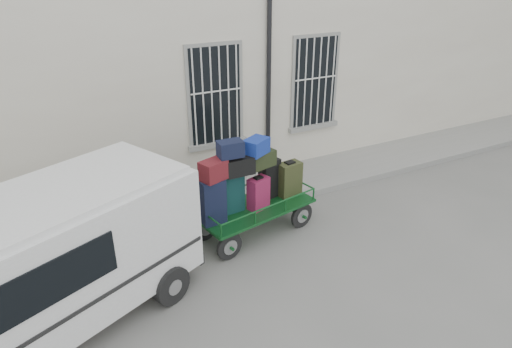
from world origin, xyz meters
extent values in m
plane|color=slate|center=(0.00, 0.00, 0.00)|extent=(80.00, 80.00, 0.00)
cube|color=beige|center=(0.00, 5.50, 3.00)|extent=(24.00, 5.00, 6.00)
cylinder|color=black|center=(0.95, 2.92, 2.80)|extent=(0.11, 0.11, 5.60)
cube|color=black|center=(-0.40, 2.98, 2.25)|extent=(1.20, 0.08, 2.20)
cube|color=gray|center=(-0.40, 2.96, 1.09)|extent=(1.45, 0.22, 0.12)
cube|color=black|center=(2.30, 2.98, 2.25)|extent=(1.20, 0.08, 2.20)
cube|color=gray|center=(2.30, 2.96, 1.09)|extent=(1.45, 0.22, 0.12)
cube|color=gray|center=(0.00, 2.20, 0.07)|extent=(24.00, 1.70, 0.15)
cylinder|color=black|center=(-1.43, 0.03, 0.27)|extent=(0.54, 0.16, 0.54)
cylinder|color=gray|center=(-1.43, 0.03, 0.27)|extent=(0.31, 0.15, 0.29)
cylinder|color=black|center=(-1.59, 0.83, 0.27)|extent=(0.54, 0.16, 0.54)
cylinder|color=gray|center=(-1.59, 0.83, 0.27)|extent=(0.31, 0.15, 0.29)
cylinder|color=black|center=(0.35, 0.37, 0.27)|extent=(0.54, 0.16, 0.54)
cylinder|color=gray|center=(0.35, 0.37, 0.27)|extent=(0.31, 0.15, 0.29)
cylinder|color=black|center=(0.20, 1.17, 0.27)|extent=(0.54, 0.16, 0.54)
cylinder|color=gray|center=(0.20, 1.17, 0.27)|extent=(0.31, 0.15, 0.29)
cube|color=#125020|center=(-0.62, 0.60, 0.59)|extent=(2.51, 1.49, 0.05)
cylinder|color=#125020|center=(-2.04, 0.33, 0.75)|extent=(0.31, 0.10, 0.60)
cube|color=black|center=(-1.56, 0.44, 1.05)|extent=(0.45, 0.32, 0.86)
cube|color=black|center=(-1.56, 0.44, 1.50)|extent=(0.20, 0.18, 0.03)
cube|color=#0E3333|center=(-1.10, 0.66, 1.03)|extent=(0.51, 0.28, 0.83)
cube|color=black|center=(-1.10, 0.66, 1.46)|extent=(0.21, 0.15, 0.03)
cube|color=#891953|center=(-0.58, 0.52, 0.94)|extent=(0.47, 0.36, 0.65)
cube|color=black|center=(-0.58, 0.52, 1.28)|extent=(0.18, 0.15, 0.03)
cube|color=black|center=(-0.15, 0.85, 1.03)|extent=(0.45, 0.33, 0.82)
cube|color=black|center=(-0.15, 0.85, 1.45)|extent=(0.18, 0.15, 0.03)
cube|color=#34391C|center=(0.25, 0.74, 0.97)|extent=(0.51, 0.34, 0.71)
cube|color=black|center=(0.25, 0.74, 1.34)|extent=(0.21, 0.18, 0.03)
cube|color=maroon|center=(-1.52, 0.46, 1.66)|extent=(0.54, 0.45, 0.36)
cube|color=black|center=(-0.99, 0.53, 1.61)|extent=(0.56, 0.32, 0.33)
cube|color=black|center=(-0.45, 0.67, 1.59)|extent=(0.61, 0.46, 0.31)
cube|color=black|center=(-1.16, 0.51, 1.99)|extent=(0.46, 0.32, 0.29)
cube|color=navy|center=(-0.59, 0.60, 1.89)|extent=(0.57, 0.52, 0.30)
cube|color=silver|center=(-4.38, -0.35, 1.23)|extent=(4.61, 3.39, 1.73)
cube|color=silver|center=(-4.38, -0.35, 2.14)|extent=(4.38, 3.18, 0.10)
cube|color=black|center=(-4.54, -1.42, 1.52)|extent=(1.95, 0.90, 0.60)
cube|color=black|center=(-2.44, 0.52, 1.52)|extent=(0.58, 1.25, 0.53)
cube|color=black|center=(-2.45, 0.51, 0.41)|extent=(0.81, 1.67, 0.21)
cube|color=white|center=(-2.41, 0.53, 0.64)|extent=(0.19, 0.38, 0.12)
cylinder|color=black|center=(-2.75, -0.59, 0.33)|extent=(0.68, 0.46, 0.65)
cylinder|color=black|center=(-3.47, 1.03, 0.33)|extent=(0.68, 0.46, 0.65)
camera|label=1|loc=(-4.22, -6.41, 5.07)|focal=32.00mm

